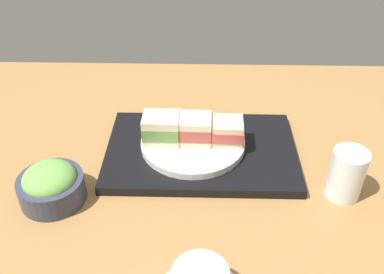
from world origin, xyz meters
TOP-DOWN VIEW (x-y plane):
  - ground_plane at (0.00, 0.00)cm, footprint 140.00×100.00cm
  - serving_tray at (5.62, -7.37)cm, footprint 40.19×26.27cm
  - sandwich_plate at (7.38, -7.99)cm, footprint 22.14×22.14cm
  - sandwich_near at (0.78, -8.10)cm, footprint 8.05×6.47cm
  - sandwich_middle at (7.38, -7.99)cm, footprint 7.67×6.32cm
  - sandwich_far at (13.99, -7.87)cm, footprint 7.65×6.33cm
  - salad_bowl at (33.51, 6.66)cm, footprint 12.29×12.29cm
  - drinking_glass at (-21.60, 3.94)cm, footprint 6.62×6.62cm

SIDE VIEW (x-z plane):
  - ground_plane at x=0.00cm, z-range -3.00..0.00cm
  - serving_tray at x=5.62cm, z-range 0.00..1.98cm
  - sandwich_plate at x=7.38cm, z-range 1.98..3.47cm
  - salad_bowl at x=33.51cm, z-range -0.32..7.44cm
  - drinking_glass at x=-21.60cm, z-range 0.00..10.05cm
  - sandwich_near at x=0.78cm, z-range 3.47..8.35cm
  - sandwich_middle at x=7.38cm, z-range 3.47..9.18cm
  - sandwich_far at x=13.99cm, z-range 3.47..9.53cm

